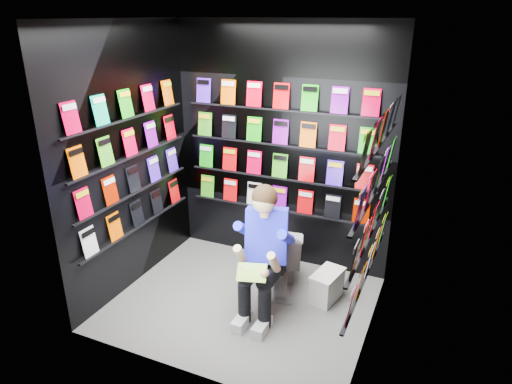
% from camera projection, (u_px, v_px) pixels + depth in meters
% --- Properties ---
extents(floor, '(2.40, 2.40, 0.00)m').
position_uv_depth(floor, '(242.00, 303.00, 4.45)').
color(floor, slate).
rests_on(floor, ground).
extents(ceiling, '(2.40, 2.40, 0.00)m').
position_uv_depth(ceiling, '(238.00, 18.00, 3.50)').
color(ceiling, white).
rests_on(ceiling, floor).
extents(wall_back, '(2.40, 0.04, 2.60)m').
position_uv_depth(wall_back, '(281.00, 149.00, 4.83)').
color(wall_back, black).
rests_on(wall_back, floor).
extents(wall_front, '(2.40, 0.04, 2.60)m').
position_uv_depth(wall_front, '(178.00, 222.00, 3.12)').
color(wall_front, black).
rests_on(wall_front, floor).
extents(wall_left, '(0.04, 2.00, 2.60)m').
position_uv_depth(wall_left, '(129.00, 161.00, 4.43)').
color(wall_left, black).
rests_on(wall_left, floor).
extents(wall_right, '(0.04, 2.00, 2.60)m').
position_uv_depth(wall_right, '(380.00, 199.00, 3.53)').
color(wall_right, black).
rests_on(wall_right, floor).
extents(comics_back, '(2.10, 0.06, 1.37)m').
position_uv_depth(comics_back, '(280.00, 149.00, 4.80)').
color(comics_back, red).
rests_on(comics_back, wall_back).
extents(comics_left, '(0.06, 1.70, 1.37)m').
position_uv_depth(comics_left, '(132.00, 161.00, 4.41)').
color(comics_left, red).
rests_on(comics_left, wall_left).
extents(comics_right, '(0.06, 1.70, 1.37)m').
position_uv_depth(comics_right, '(376.00, 197.00, 3.54)').
color(comics_right, red).
rests_on(comics_right, wall_right).
extents(toilet, '(0.62, 0.84, 0.73)m').
position_uv_depth(toilet, '(282.00, 256.00, 4.58)').
color(toilet, white).
rests_on(toilet, floor).
extents(longbox, '(0.27, 0.40, 0.27)m').
position_uv_depth(longbox, '(327.00, 287.00, 4.46)').
color(longbox, silver).
rests_on(longbox, floor).
extents(longbox_lid, '(0.29, 0.42, 0.03)m').
position_uv_depth(longbox_lid, '(328.00, 274.00, 4.41)').
color(longbox_lid, silver).
rests_on(longbox_lid, longbox).
extents(reader, '(0.70, 0.86, 1.37)m').
position_uv_depth(reader, '(268.00, 236.00, 4.11)').
color(reader, '#1417F1').
rests_on(reader, toilet).
extents(held_comic, '(0.29, 0.22, 0.11)m').
position_uv_depth(held_comic, '(252.00, 272.00, 3.88)').
color(held_comic, green).
rests_on(held_comic, reader).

